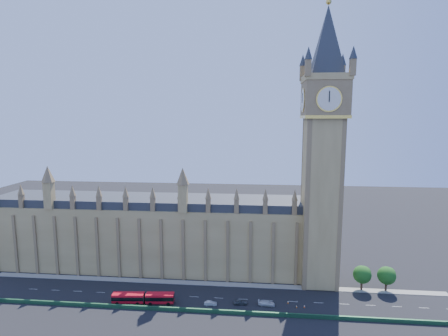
# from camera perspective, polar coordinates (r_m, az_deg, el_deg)

# --- Properties ---
(ground) EXTENTS (400.00, 400.00, 0.00)m
(ground) POSITION_cam_1_polar(r_m,az_deg,el_deg) (121.85, -2.90, -20.35)
(ground) COLOR black
(ground) RESTS_ON ground
(palace_westminster) EXTENTS (120.00, 20.00, 28.00)m
(palace_westminster) POSITION_cam_1_polar(r_m,az_deg,el_deg) (141.39, -11.87, -10.28)
(palace_westminster) COLOR #A1864E
(palace_westminster) RESTS_ON ground
(elizabeth_tower) EXTENTS (20.59, 20.59, 105.00)m
(elizabeth_tower) POSITION_cam_1_polar(r_m,az_deg,el_deg) (122.07, 15.96, 6.16)
(elizabeth_tower) COLOR #A1864E
(elizabeth_tower) RESTS_ON ground
(bridge_parapet) EXTENTS (160.00, 0.60, 1.20)m
(bridge_parapet) POSITION_cam_1_polar(r_m,az_deg,el_deg) (113.81, -3.60, -22.22)
(bridge_parapet) COLOR #1E4C2D
(bridge_parapet) RESTS_ON ground
(kerb_north) EXTENTS (160.00, 3.00, 0.16)m
(kerb_north) POSITION_cam_1_polar(r_m,az_deg,el_deg) (130.16, -2.27, -18.34)
(kerb_north) COLOR gray
(kerb_north) RESTS_ON ground
(tree_east_near) EXTENTS (6.00, 6.00, 8.50)m
(tree_east_near) POSITION_cam_1_polar(r_m,az_deg,el_deg) (132.45, 21.71, -15.80)
(tree_east_near) COLOR #382619
(tree_east_near) RESTS_ON ground
(tree_east_far) EXTENTS (6.00, 6.00, 8.50)m
(tree_east_far) POSITION_cam_1_polar(r_m,az_deg,el_deg) (134.87, 25.10, -15.55)
(tree_east_far) COLOR #382619
(tree_east_far) RESTS_ON ground
(red_bus) EXTENTS (19.60, 4.53, 3.30)m
(red_bus) POSITION_cam_1_polar(r_m,az_deg,el_deg) (120.38, -13.05, -20.00)
(red_bus) COLOR red
(red_bus) RESTS_ON ground
(car_grey) EXTENTS (4.46, 2.22, 1.46)m
(car_grey) POSITION_cam_1_polar(r_m,az_deg,el_deg) (117.78, 2.71, -21.02)
(car_grey) COLOR #44474C
(car_grey) RESTS_ON ground
(car_silver) EXTENTS (3.96, 1.51, 1.29)m
(car_silver) POSITION_cam_1_polar(r_m,az_deg,el_deg) (117.30, -2.21, -21.20)
(car_silver) COLOR #B3B5BC
(car_silver) RESTS_ON ground
(car_white) EXTENTS (5.34, 2.44, 1.52)m
(car_white) POSITION_cam_1_polar(r_m,az_deg,el_deg) (117.78, 6.96, -21.06)
(car_white) COLOR silver
(car_white) RESTS_ON ground
(cone_a) EXTENTS (0.54, 0.54, 0.79)m
(cone_a) POSITION_cam_1_polar(r_m,az_deg,el_deg) (119.99, 10.42, -20.75)
(cone_a) COLOR black
(cone_a) RESTS_ON ground
(cone_b) EXTENTS (0.51, 0.51, 0.77)m
(cone_b) POSITION_cam_1_polar(r_m,az_deg,el_deg) (118.75, 13.01, -21.16)
(cone_b) COLOR black
(cone_b) RESTS_ON ground
(cone_c) EXTENTS (0.46, 0.46, 0.63)m
(cone_c) POSITION_cam_1_polar(r_m,az_deg,el_deg) (119.17, 6.89, -20.93)
(cone_c) COLOR black
(cone_c) RESTS_ON ground
(cone_d) EXTENTS (0.58, 0.58, 0.69)m
(cone_d) POSITION_cam_1_polar(r_m,az_deg,el_deg) (118.30, 11.77, -21.27)
(cone_d) COLOR black
(cone_d) RESTS_ON ground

